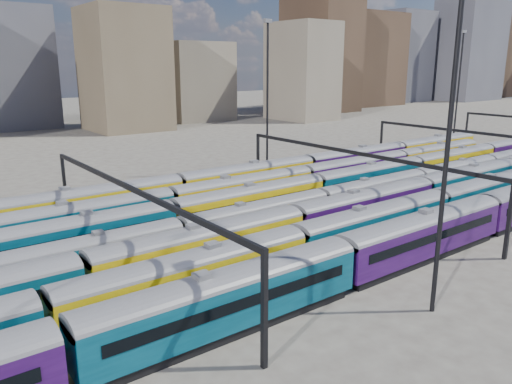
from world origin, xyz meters
TOP-DOWN VIEW (x-y plane):
  - ground at (0.00, 0.00)m, footprint 500.00×500.00m
  - rake_0 at (3.51, -15.00)m, footprint 113.35×3.32m
  - rake_1 at (2.45, -10.00)m, footprint 152.97×3.19m
  - rake_2 at (6.69, -5.00)m, footprint 109.18×3.20m
  - rake_3 at (4.36, 0.00)m, footprint 115.51×2.82m
  - rake_4 at (8.38, 5.00)m, footprint 128.80×3.14m
  - rake_5 at (-10.74, 10.00)m, footprint 129.57×3.16m
  - rake_6 at (-6.91, 15.00)m, footprint 136.87×3.34m
  - gantry_1 at (-20.00, 0.00)m, footprint 0.35×40.35m
  - gantry_2 at (10.00, 0.00)m, footprint 0.35×40.35m
  - gantry_3 at (40.00, 0.00)m, footprint 0.35×40.35m
  - mast_2 at (-5.00, -22.00)m, footprint 1.40×0.50m
  - mast_3 at (15.00, 24.00)m, footprint 1.40×0.50m
  - mast_5 at (65.00, 20.00)m, footprint 1.40×0.50m
  - skyline at (104.75, 105.73)m, footprint 399.22×60.48m

SIDE VIEW (x-z plane):
  - ground at x=0.00m, z-range 0.00..0.00m
  - rake_3 at x=4.36m, z-range 0.12..4.85m
  - rake_4 at x=8.38m, z-range 0.13..5.43m
  - rake_5 at x=-10.74m, z-range 0.13..5.46m
  - rake_1 at x=2.45m, z-range 0.14..5.52m
  - rake_2 at x=6.69m, z-range 0.14..5.53m
  - rake_0 at x=3.51m, z-range 0.14..5.74m
  - rake_6 at x=-6.91m, z-range 0.14..5.78m
  - gantry_1 at x=-20.00m, z-range 2.78..10.80m
  - gantry_2 at x=10.00m, z-range 2.78..10.80m
  - gantry_3 at x=40.00m, z-range 2.78..10.80m
  - mast_2 at x=-5.00m, z-range 1.17..26.77m
  - mast_3 at x=15.00m, z-range 1.17..26.77m
  - mast_5 at x=65.00m, z-range 1.17..26.77m
  - skyline at x=104.75m, z-range -4.18..45.85m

